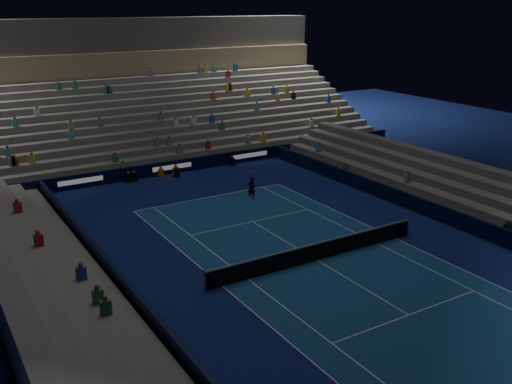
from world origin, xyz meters
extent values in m
plane|color=#0E1955|center=(0.00, 0.00, 0.00)|extent=(90.00, 90.00, 0.00)
cube|color=navy|center=(0.00, 0.00, 0.01)|extent=(10.97, 23.77, 0.01)
cube|color=black|center=(0.00, 18.50, 0.50)|extent=(44.00, 0.25, 1.00)
cube|color=black|center=(9.70, 0.00, 0.50)|extent=(0.25, 37.00, 1.00)
cube|color=#081132|center=(-9.70, 0.00, 0.50)|extent=(0.25, 37.00, 1.00)
cube|color=slate|center=(0.00, 19.50, 0.25)|extent=(44.00, 1.00, 0.50)
cube|color=slate|center=(0.00, 20.50, 0.50)|extent=(44.00, 1.00, 1.00)
cube|color=slate|center=(0.00, 21.50, 0.75)|extent=(44.00, 1.00, 1.50)
cube|color=slate|center=(0.00, 22.50, 1.00)|extent=(44.00, 1.00, 2.00)
cube|color=slate|center=(0.00, 23.50, 1.25)|extent=(44.00, 1.00, 2.50)
cube|color=slate|center=(0.00, 24.50, 1.50)|extent=(44.00, 1.00, 3.00)
cube|color=slate|center=(0.00, 25.50, 1.75)|extent=(44.00, 1.00, 3.50)
cube|color=slate|center=(0.00, 26.50, 2.00)|extent=(44.00, 1.00, 4.00)
cube|color=slate|center=(0.00, 27.50, 2.25)|extent=(44.00, 1.00, 4.50)
cube|color=slate|center=(0.00, 28.50, 2.50)|extent=(44.00, 1.00, 5.00)
cube|color=slate|center=(0.00, 29.50, 2.75)|extent=(44.00, 1.00, 5.50)
cube|color=slate|center=(0.00, 30.50, 3.00)|extent=(44.00, 1.00, 6.00)
cube|color=#98845E|center=(0.00, 31.60, 7.10)|extent=(44.00, 0.60, 2.20)
cube|color=#444341|center=(0.00, 33.00, 9.70)|extent=(44.00, 2.40, 3.00)
cube|color=#63635E|center=(10.50, 0.00, 0.25)|extent=(1.00, 37.00, 0.50)
cube|color=#63635E|center=(11.50, 0.00, 0.50)|extent=(1.00, 37.00, 1.00)
cube|color=#63635E|center=(12.50, 0.00, 0.75)|extent=(1.00, 37.00, 1.50)
cube|color=#63635E|center=(13.50, 0.00, 1.00)|extent=(1.00, 37.00, 2.00)
cube|color=#63635E|center=(14.50, 0.00, 1.25)|extent=(1.00, 37.00, 2.50)
cube|color=slate|center=(-10.50, 0.00, 0.25)|extent=(1.00, 37.00, 0.50)
cube|color=slate|center=(-11.50, 0.00, 0.50)|extent=(1.00, 37.00, 1.00)
cube|color=slate|center=(-12.50, 0.00, 0.75)|extent=(1.00, 37.00, 1.50)
cube|color=slate|center=(-13.50, 0.00, 1.00)|extent=(1.00, 37.00, 2.00)
cube|color=slate|center=(-14.50, 0.00, 1.25)|extent=(1.00, 37.00, 2.50)
cylinder|color=#B2B2B7|center=(-6.40, 0.00, 0.55)|extent=(0.10, 0.10, 1.10)
cylinder|color=#B2B2B7|center=(6.40, 0.00, 0.55)|extent=(0.10, 0.10, 1.10)
cube|color=black|center=(0.00, 0.00, 0.45)|extent=(12.80, 0.03, 0.90)
cube|color=white|center=(0.00, 0.00, 0.94)|extent=(12.80, 0.04, 0.08)
imported|color=black|center=(2.16, 10.15, 0.77)|extent=(0.61, 0.45, 1.53)
cube|color=black|center=(0.00, 17.56, 0.30)|extent=(0.61, 0.67, 0.60)
cylinder|color=black|center=(0.00, 17.11, 0.48)|extent=(0.27, 0.38, 0.16)
camera|label=1|loc=(-16.72, -21.42, 12.56)|focal=40.56mm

